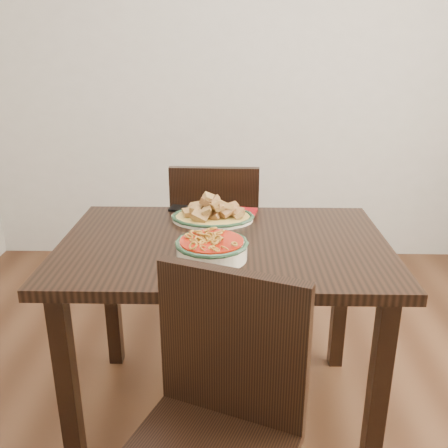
{
  "coord_description": "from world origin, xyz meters",
  "views": [
    {
      "loc": [
        -0.09,
        -1.57,
        1.44
      ],
      "look_at": [
        -0.12,
        0.14,
        0.81
      ],
      "focal_mm": 40.0,
      "sensor_mm": 36.0,
      "label": 1
    }
  ],
  "objects_px": {
    "chair_near": "(216,422)",
    "smartphone": "(185,209)",
    "chair_far": "(216,237)",
    "fish_plate": "(213,210)",
    "dining_table": "(224,266)",
    "noodle_bowl": "(212,246)"
  },
  "relations": [
    {
      "from": "chair_near",
      "to": "smartphone",
      "type": "distance_m",
      "value": 1.05
    },
    {
      "from": "smartphone",
      "to": "dining_table",
      "type": "bearing_deg",
      "value": -55.27
    },
    {
      "from": "dining_table",
      "to": "smartphone",
      "type": "distance_m",
      "value": 0.41
    },
    {
      "from": "chair_far",
      "to": "smartphone",
      "type": "xyz_separation_m",
      "value": [
        -0.12,
        -0.31,
        0.26
      ]
    },
    {
      "from": "chair_far",
      "to": "noodle_bowl",
      "type": "relative_size",
      "value": 3.6
    },
    {
      "from": "fish_plate",
      "to": "dining_table",
      "type": "bearing_deg",
      "value": -77.65
    },
    {
      "from": "chair_near",
      "to": "fish_plate",
      "type": "height_order",
      "value": "chair_near"
    },
    {
      "from": "chair_far",
      "to": "noodle_bowl",
      "type": "height_order",
      "value": "chair_far"
    },
    {
      "from": "dining_table",
      "to": "noodle_bowl",
      "type": "height_order",
      "value": "noodle_bowl"
    },
    {
      "from": "chair_far",
      "to": "smartphone",
      "type": "bearing_deg",
      "value": 70.26
    },
    {
      "from": "chair_far",
      "to": "fish_plate",
      "type": "xyz_separation_m",
      "value": [
        0.01,
        -0.44,
        0.3
      ]
    },
    {
      "from": "chair_far",
      "to": "smartphone",
      "type": "height_order",
      "value": "chair_far"
    },
    {
      "from": "dining_table",
      "to": "chair_near",
      "type": "height_order",
      "value": "chair_near"
    },
    {
      "from": "fish_plate",
      "to": "smartphone",
      "type": "bearing_deg",
      "value": 134.0
    },
    {
      "from": "chair_near",
      "to": "smartphone",
      "type": "xyz_separation_m",
      "value": [
        -0.17,
        1.0,
        0.26
      ]
    },
    {
      "from": "dining_table",
      "to": "fish_plate",
      "type": "bearing_deg",
      "value": 102.35
    },
    {
      "from": "chair_near",
      "to": "fish_plate",
      "type": "xyz_separation_m",
      "value": [
        -0.04,
        0.87,
        0.3
      ]
    },
    {
      "from": "chair_far",
      "to": "smartphone",
      "type": "distance_m",
      "value": 0.42
    },
    {
      "from": "fish_plate",
      "to": "smartphone",
      "type": "relative_size",
      "value": 2.45
    },
    {
      "from": "dining_table",
      "to": "fish_plate",
      "type": "distance_m",
      "value": 0.28
    },
    {
      "from": "chair_far",
      "to": "noodle_bowl",
      "type": "bearing_deg",
      "value": 92.63
    },
    {
      "from": "chair_near",
      "to": "smartphone",
      "type": "bearing_deg",
      "value": 121.31
    }
  ]
}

